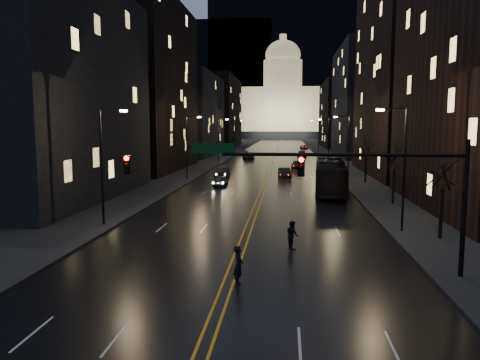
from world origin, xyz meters
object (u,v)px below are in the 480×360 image
(traffic_signal, at_px, (349,177))
(pedestrian_a, at_px, (238,266))
(oncoming_car_a, at_px, (221,181))
(receding_car_a, at_px, (285,173))
(bus, at_px, (330,177))
(pedestrian_b, at_px, (292,235))
(oncoming_car_b, at_px, (222,173))

(traffic_signal, height_order, pedestrian_a, traffic_signal)
(oncoming_car_a, height_order, receding_car_a, receding_car_a)
(bus, distance_m, pedestrian_b, 24.42)
(oncoming_car_a, xyz_separation_m, receding_car_a, (7.94, 9.73, 0.07))
(oncoming_car_a, bearing_deg, traffic_signal, 107.92)
(oncoming_car_b, distance_m, pedestrian_b, 39.68)
(pedestrian_a, bearing_deg, oncoming_car_b, 14.16)
(traffic_signal, distance_m, oncoming_car_a, 35.99)
(traffic_signal, xyz_separation_m, bus, (1.77, 28.98, -3.21))
(bus, bearing_deg, oncoming_car_a, 163.45)
(receding_car_a, height_order, pedestrian_b, pedestrian_b)
(traffic_signal, distance_m, pedestrian_a, 7.07)
(traffic_signal, distance_m, oncoming_car_b, 45.44)
(traffic_signal, relative_size, pedestrian_a, 8.95)
(bus, bearing_deg, pedestrian_a, -99.08)
(traffic_signal, bearing_deg, pedestrian_b, 118.63)
(oncoming_car_b, xyz_separation_m, receding_car_a, (9.01, 0.12, 0.02))
(bus, bearing_deg, traffic_signal, -89.58)
(oncoming_car_b, xyz_separation_m, pedestrian_b, (9.68, -38.48, 0.15))
(pedestrian_a, distance_m, pedestrian_b, 7.48)
(oncoming_car_b, relative_size, pedestrian_a, 2.31)
(pedestrian_b, bearing_deg, traffic_signal, -173.90)
(bus, distance_m, pedestrian_a, 31.80)
(bus, xyz_separation_m, pedestrian_a, (-7.15, -30.98, -0.93))
(oncoming_car_b, bearing_deg, pedestrian_b, 107.94)
(traffic_signal, distance_m, pedestrian_b, 7.09)
(pedestrian_b, bearing_deg, oncoming_car_a, -5.93)
(pedestrian_a, xyz_separation_m, pedestrian_b, (2.65, 7.00, -0.08))
(bus, bearing_deg, receding_car_a, 113.41)
(oncoming_car_a, bearing_deg, receding_car_a, -129.78)
(oncoming_car_b, height_order, receding_car_a, receding_car_a)
(traffic_signal, relative_size, oncoming_car_a, 4.30)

